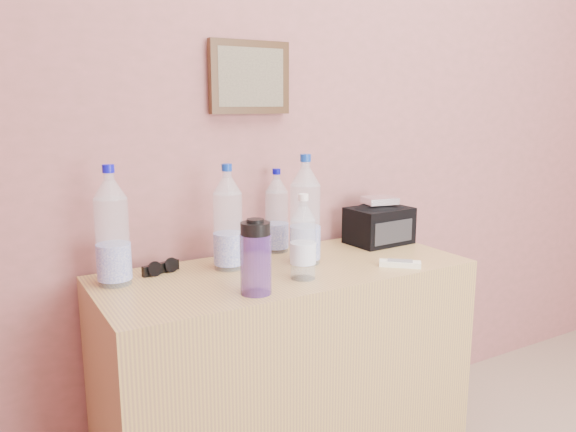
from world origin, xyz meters
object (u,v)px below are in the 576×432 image
Objects in this scene: toiletry_bag at (379,223)px; pet_small at (303,242)px; pet_large_a at (112,232)px; pet_large_d at (305,216)px; pet_large_b at (228,223)px; nalgene_bottle at (256,257)px; ac_remote at (400,264)px; pet_large_c at (277,215)px; sunglasses at (161,268)px; dresser at (286,376)px; foil_packet at (380,200)px.

pet_small is at bearing -157.70° from toiletry_bag.
pet_large_a is 0.63m from pet_large_d.
pet_large_b reaches higher than nalgene_bottle.
ac_remote is 0.58× the size of toiletry_bag.
pet_large_c is 0.48m from sunglasses.
pet_small reaches higher than ac_remote.
pet_large_d is 2.84× the size of sunglasses.
ac_remote is (0.25, -0.20, -0.16)m from pet_large_d.
pet_large_a is 1.55× the size of toiletry_bag.
pet_large_a is 0.93m from ac_remote.
pet_large_b reaches higher than ac_remote.
pet_small is 0.55m from toiletry_bag.
sunglasses is (-0.38, 0.16, 0.40)m from dresser.
pet_large_c is 0.48m from ac_remote.
pet_large_a is 0.37m from pet_large_b.
pet_large_c is at bearing 92.19° from pet_large_d.
pet_small reaches higher than toiletry_bag.
pet_large_c is 1.40× the size of nalgene_bottle.
toiletry_bag is 1.99× the size of foil_packet.
dresser is 5.26× the size of toiletry_bag.
pet_small is at bearing 15.29° from nalgene_bottle.
pet_large_d is (0.01, -0.19, 0.03)m from pet_large_c.
pet_large_d is 3.15× the size of foil_packet.
pet_large_a is 1.01m from foil_packet.
sunglasses is at bearing 163.84° from pet_large_d.
pet_large_b is 1.59× the size of nalgene_bottle.
sunglasses is (-0.18, 0.33, -0.09)m from nalgene_bottle.
pet_large_a reaches higher than sunglasses.
pet_large_b is at bearing -179.03° from foil_packet.
pet_large_a is 0.97× the size of pet_large_d.
pet_large_c reaches higher than sunglasses.
ac_remote is at bearing -115.89° from foil_packet.
pet_large_a is at bearing 176.59° from pet_large_b.
foil_packet is (1.01, -0.01, 0.01)m from pet_large_a.
dresser is 0.77m from pet_large_a.
pet_large_b is (0.37, -0.02, -0.01)m from pet_large_a.
pet_large_c is 0.47m from nalgene_bottle.
toiletry_bag reaches higher than sunglasses.
nalgene_bottle is at bearing -41.35° from pet_large_a.
pet_large_d is at bearing -8.76° from pet_large_a.
pet_large_b is 0.59m from ac_remote.
pet_large_c is at bearing 165.65° from foil_packet.
pet_large_d reaches higher than pet_large_c.
nalgene_bottle is 0.93× the size of toiletry_bag.
nalgene_bottle is at bearing -145.82° from pet_large_d.
sunglasses is 0.79m from ac_remote.
pet_small is 1.95× the size of ac_remote.
pet_large_d reaches higher than pet_small.
pet_large_a reaches higher than pet_large_c.
dresser is 5.64× the size of nalgene_bottle.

